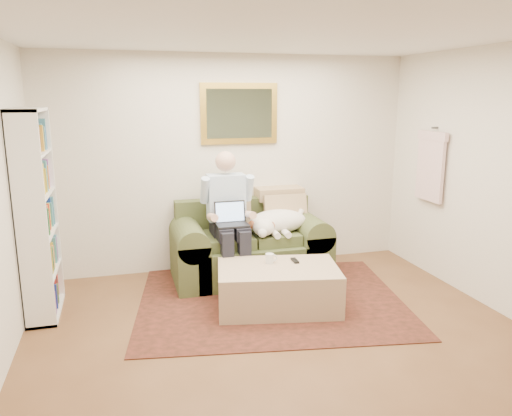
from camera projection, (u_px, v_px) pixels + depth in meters
name	position (u px, v px, depth m)	size (l,w,h in m)	color
room_shell	(288.00, 197.00, 4.07)	(4.51, 5.00, 2.61)	brown
rug	(271.00, 300.00, 5.27)	(2.72, 2.18, 0.01)	black
sofa	(249.00, 252.00, 5.88)	(1.79, 0.91, 1.07)	#546133
seated_man	(230.00, 220.00, 5.56)	(0.59, 0.84, 1.50)	#8CB0D8
laptop	(231.00, 219.00, 5.49)	(0.35, 0.27, 0.25)	black
sleeping_dog	(278.00, 221.00, 5.80)	(0.74, 0.46, 0.27)	white
ottoman	(278.00, 287.00, 5.03)	(1.20, 0.76, 0.44)	tan
coffee_mug	(270.00, 258.00, 5.09)	(0.08, 0.08, 0.10)	white
tv_remote	(295.00, 261.00, 5.15)	(0.05, 0.15, 0.02)	black
bookshelf	(37.00, 215.00, 4.76)	(0.28, 0.80, 2.00)	white
wall_mirror	(239.00, 114.00, 5.96)	(0.94, 0.04, 0.72)	gold
hanging_shirt	(431.00, 162.00, 5.81)	(0.06, 0.52, 0.90)	beige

